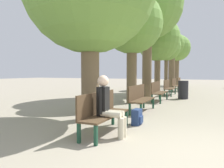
{
  "coord_description": "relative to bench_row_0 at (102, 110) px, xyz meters",
  "views": [
    {
      "loc": [
        0.21,
        -3.79,
        1.36
      ],
      "look_at": [
        -3.4,
        4.34,
        0.88
      ],
      "focal_mm": 35.0,
      "sensor_mm": 36.0,
      "label": 1
    }
  ],
  "objects": [
    {
      "name": "tree_row_3",
      "position": [
        -0.93,
        10.03,
        3.0
      ],
      "size": [
        2.89,
        2.89,
        5.0
      ],
      "color": "brown",
      "rests_on": "ground_plane"
    },
    {
      "name": "tree_row_4",
      "position": [
        -0.93,
        13.25,
        2.85
      ],
      "size": [
        2.25,
        2.25,
        4.53
      ],
      "color": "brown",
      "rests_on": "ground_plane"
    },
    {
      "name": "tree_row_2",
      "position": [
        -0.93,
        7.37,
        4.44
      ],
      "size": [
        3.79,
        3.79,
        6.91
      ],
      "color": "brown",
      "rests_on": "ground_plane"
    },
    {
      "name": "tree_row_5",
      "position": [
        -0.93,
        15.98,
        3.23
      ],
      "size": [
        2.2,
        2.2,
        5.05
      ],
      "color": "brown",
      "rests_on": "ground_plane"
    },
    {
      "name": "trash_bin",
      "position": [
        0.99,
        7.34,
        -0.05
      ],
      "size": [
        0.5,
        0.5,
        0.93
      ],
      "color": "#232328",
      "rests_on": "ground_plane"
    },
    {
      "name": "bench_row_1",
      "position": [
        0.0,
        2.95,
        0.0
      ],
      "size": [
        0.46,
        1.72,
        0.91
      ],
      "color": "#4C3823",
      "rests_on": "ground_plane"
    },
    {
      "name": "person_seated",
      "position": [
        0.24,
        -0.18,
        0.17
      ],
      "size": [
        0.62,
        0.35,
        1.3
      ],
      "color": "beige",
      "rests_on": "ground_plane"
    },
    {
      "name": "backpack",
      "position": [
        0.49,
        1.07,
        -0.32
      ],
      "size": [
        0.23,
        0.36,
        0.4
      ],
      "color": "navy",
      "rests_on": "ground_plane"
    },
    {
      "name": "bench_row_0",
      "position": [
        0.0,
        0.0,
        0.0
      ],
      "size": [
        0.46,
        1.72,
        0.91
      ],
      "color": "#4C3823",
      "rests_on": "ground_plane"
    },
    {
      "name": "ground_plane",
      "position": [
        1.96,
        -0.53,
        -0.52
      ],
      "size": [
        80.0,
        80.0,
        0.0
      ],
      "primitive_type": "plane",
      "color": "gray"
    },
    {
      "name": "bench_row_3",
      "position": [
        0.0,
        8.84,
        0.0
      ],
      "size": [
        0.46,
        1.72,
        0.91
      ],
      "color": "#4C3823",
      "rests_on": "ground_plane"
    },
    {
      "name": "tree_row_6",
      "position": [
        -0.93,
        19.5,
        3.34
      ],
      "size": [
        2.75,
        2.75,
        5.31
      ],
      "color": "brown",
      "rests_on": "ground_plane"
    },
    {
      "name": "bench_row_5",
      "position": [
        0.0,
        14.73,
        0.0
      ],
      "size": [
        0.46,
        1.72,
        0.91
      ],
      "color": "#4C3823",
      "rests_on": "ground_plane"
    },
    {
      "name": "bench_row_4",
      "position": [
        0.0,
        11.78,
        0.0
      ],
      "size": [
        0.46,
        1.72,
        0.91
      ],
      "color": "#4C3823",
      "rests_on": "ground_plane"
    },
    {
      "name": "bench_row_2",
      "position": [
        0.0,
        5.89,
        0.0
      ],
      "size": [
        0.46,
        1.72,
        0.91
      ],
      "color": "#4C3823",
      "rests_on": "ground_plane"
    },
    {
      "name": "tree_row_1",
      "position": [
        -0.93,
        4.79,
        2.92
      ],
      "size": [
        2.67,
        2.67,
        4.83
      ],
      "color": "brown",
      "rests_on": "ground_plane"
    }
  ]
}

